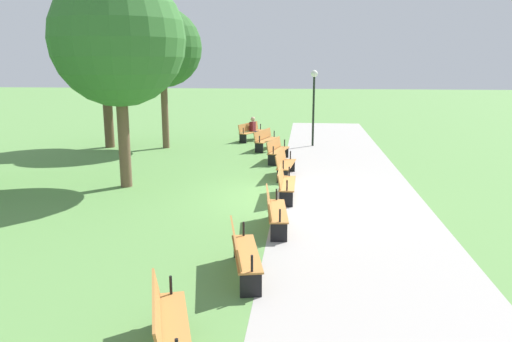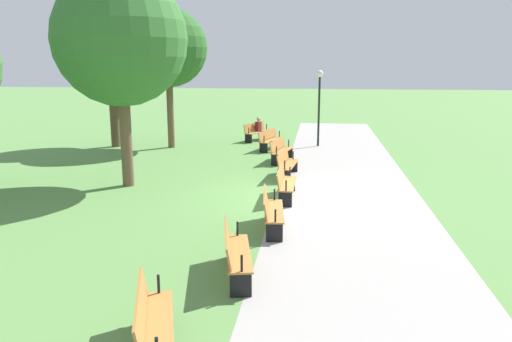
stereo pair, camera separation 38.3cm
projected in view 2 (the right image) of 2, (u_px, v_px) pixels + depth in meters
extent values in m
plane|color=#5B8C47|center=(287.00, 198.00, 14.55)|extent=(120.00, 120.00, 0.00)
cube|color=#A39E99|center=(350.00, 200.00, 14.33)|extent=(36.76, 4.26, 0.01)
cube|color=#B27538|center=(258.00, 132.00, 25.09)|extent=(1.91, 1.15, 0.04)
cube|color=#B27538|center=(254.00, 127.00, 25.14)|extent=(1.78, 0.85, 0.40)
cube|color=black|center=(266.00, 134.00, 25.89)|extent=(0.20, 0.37, 0.43)
cylinder|color=black|center=(267.00, 127.00, 25.79)|extent=(0.06, 0.06, 0.30)
cube|color=black|center=(248.00, 139.00, 24.39)|extent=(0.20, 0.37, 0.43)
cylinder|color=black|center=(249.00, 131.00, 24.30)|extent=(0.06, 0.06, 0.30)
cube|color=#B27538|center=(271.00, 140.00, 22.48)|extent=(1.94, 0.99, 0.04)
cube|color=#B27538|center=(267.00, 134.00, 22.51)|extent=(1.84, 0.67, 0.40)
cube|color=black|center=(279.00, 142.00, 23.31)|extent=(0.17, 0.37, 0.43)
cylinder|color=black|center=(279.00, 134.00, 23.22)|extent=(0.06, 0.06, 0.30)
cube|color=black|center=(264.00, 148.00, 21.74)|extent=(0.17, 0.37, 0.43)
cylinder|color=black|center=(264.00, 139.00, 21.65)|extent=(0.06, 0.06, 0.30)
cube|color=#B27538|center=(282.00, 151.00, 19.81)|extent=(1.94, 0.81, 0.04)
cube|color=#B27538|center=(278.00, 144.00, 19.82)|extent=(1.88, 0.49, 0.40)
cube|color=black|center=(288.00, 153.00, 20.68)|extent=(0.13, 0.38, 0.43)
cylinder|color=black|center=(289.00, 143.00, 20.59)|extent=(0.05, 0.05, 0.30)
cube|color=black|center=(276.00, 160.00, 19.04)|extent=(0.13, 0.38, 0.43)
cylinder|color=black|center=(276.00, 150.00, 18.95)|extent=(0.05, 0.05, 0.30)
cube|color=#B27538|center=(288.00, 165.00, 17.13)|extent=(1.93, 0.63, 0.04)
cube|color=#B27538|center=(283.00, 157.00, 17.12)|extent=(1.90, 0.30, 0.40)
cube|color=black|center=(292.00, 166.00, 18.02)|extent=(0.10, 0.38, 0.43)
cylinder|color=black|center=(293.00, 155.00, 17.93)|extent=(0.05, 0.05, 0.30)
cube|color=black|center=(284.00, 177.00, 16.34)|extent=(0.10, 0.38, 0.43)
cylinder|color=black|center=(285.00, 165.00, 16.25)|extent=(0.05, 0.05, 0.30)
cube|color=#B27538|center=(287.00, 184.00, 14.45)|extent=(1.89, 0.44, 0.04)
cube|color=#B27538|center=(281.00, 175.00, 14.43)|extent=(1.89, 0.10, 0.40)
cube|color=black|center=(289.00, 184.00, 15.36)|extent=(0.06, 0.37, 0.43)
cylinder|color=black|center=(290.00, 172.00, 15.27)|extent=(0.04, 0.04, 0.30)
cube|color=black|center=(285.00, 200.00, 13.64)|extent=(0.06, 0.37, 0.43)
cylinder|color=black|center=(286.00, 186.00, 13.56)|extent=(0.04, 0.04, 0.30)
cube|color=#B27538|center=(274.00, 211.00, 11.81)|extent=(1.93, 0.63, 0.04)
cube|color=#B27538|center=(266.00, 201.00, 11.76)|extent=(1.90, 0.30, 0.40)
cube|color=black|center=(274.00, 209.00, 12.73)|extent=(0.10, 0.38, 0.43)
cylinder|color=black|center=(274.00, 195.00, 12.64)|extent=(0.05, 0.05, 0.30)
cube|color=black|center=(274.00, 233.00, 10.99)|extent=(0.10, 0.38, 0.43)
cylinder|color=black|center=(275.00, 216.00, 10.91)|extent=(0.05, 0.05, 0.30)
cube|color=#B27538|center=(238.00, 253.00, 9.23)|extent=(1.94, 0.81, 0.04)
cube|color=#B27538|center=(227.00, 241.00, 9.16)|extent=(1.88, 0.49, 0.40)
cube|color=black|center=(237.00, 247.00, 10.14)|extent=(0.13, 0.38, 0.43)
cylinder|color=black|center=(237.00, 229.00, 10.06)|extent=(0.05, 0.05, 0.30)
cube|color=black|center=(241.00, 285.00, 8.42)|extent=(0.13, 0.38, 0.43)
cylinder|color=black|center=(242.00, 263.00, 8.33)|extent=(0.05, 0.05, 0.30)
cube|color=#B27538|center=(157.00, 323.00, 6.74)|extent=(1.94, 0.99, 0.04)
cube|color=#B27538|center=(141.00, 308.00, 6.65)|extent=(1.84, 0.67, 0.40)
cube|color=black|center=(158.00, 308.00, 7.64)|extent=(0.17, 0.37, 0.43)
cylinder|color=black|center=(159.00, 284.00, 7.56)|extent=(0.06, 0.06, 0.30)
cube|color=maroon|center=(258.00, 127.00, 25.14)|extent=(0.37, 0.31, 0.50)
sphere|color=tan|center=(259.00, 119.00, 25.05)|extent=(0.22, 0.22, 0.22)
cylinder|color=#23232D|center=(262.00, 132.00, 25.18)|extent=(0.26, 0.38, 0.13)
cylinder|color=#23232D|center=(265.00, 136.00, 25.14)|extent=(0.14, 0.14, 0.43)
cylinder|color=#23232D|center=(261.00, 132.00, 25.03)|extent=(0.26, 0.38, 0.13)
cylinder|color=#23232D|center=(264.00, 137.00, 24.99)|extent=(0.14, 0.14, 0.43)
cylinder|color=brown|center=(170.00, 111.00, 22.86)|extent=(0.31, 0.31, 3.39)
sphere|color=#285B23|center=(168.00, 48.00, 22.24)|extent=(3.54, 3.54, 3.54)
cylinder|color=brown|center=(126.00, 136.00, 15.73)|extent=(0.36, 0.36, 3.27)
sphere|color=#336B2D|center=(120.00, 39.00, 15.09)|extent=(4.09, 4.09, 4.09)
cylinder|color=brown|center=(115.00, 115.00, 23.14)|extent=(0.43, 0.43, 2.95)
sphere|color=#285B23|center=(111.00, 60.00, 22.60)|extent=(3.19, 3.19, 3.19)
cylinder|color=black|center=(319.00, 112.00, 23.21)|extent=(0.10, 0.10, 3.25)
sphere|color=white|center=(320.00, 74.00, 22.83)|extent=(0.32, 0.32, 0.32)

